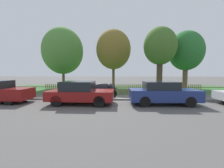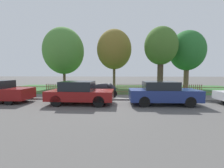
% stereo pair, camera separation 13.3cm
% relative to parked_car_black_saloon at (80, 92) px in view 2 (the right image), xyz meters
% --- Properties ---
extents(ground_plane, '(120.00, 120.00, 0.00)m').
position_rel_parked_car_black_saloon_xyz_m(ground_plane, '(2.73, 1.28, -0.73)').
color(ground_plane, '#565451').
extents(kerb_stone, '(29.16, 0.20, 0.12)m').
position_rel_parked_car_black_saloon_xyz_m(kerb_stone, '(2.73, 1.38, -0.67)').
color(kerb_stone, gray).
rests_on(kerb_stone, ground).
extents(grass_strip, '(29.16, 9.86, 0.01)m').
position_rel_parked_car_black_saloon_xyz_m(grass_strip, '(2.73, 9.03, -0.73)').
color(grass_strip, '#33602D').
rests_on(grass_strip, ground).
extents(park_fence, '(29.16, 0.05, 0.94)m').
position_rel_parked_car_black_saloon_xyz_m(park_fence, '(2.73, 4.11, -0.26)').
color(park_fence, brown).
rests_on(park_fence, ground).
extents(parked_car_black_saloon, '(4.09, 1.96, 1.44)m').
position_rel_parked_car_black_saloon_xyz_m(parked_car_black_saloon, '(0.00, 0.00, 0.00)').
color(parked_car_black_saloon, maroon).
rests_on(parked_car_black_saloon, ground).
extents(parked_car_navy_estate, '(4.17, 1.77, 1.44)m').
position_rel_parked_car_black_saloon_xyz_m(parked_car_navy_estate, '(5.15, 0.04, 0.00)').
color(parked_car_navy_estate, navy).
rests_on(parked_car_navy_estate, ground).
extents(covered_motorcycle, '(2.10, 0.77, 1.16)m').
position_rel_parked_car_black_saloon_xyz_m(covered_motorcycle, '(1.30, 2.46, -0.03)').
color(covered_motorcycle, black).
rests_on(covered_motorcycle, ground).
extents(tree_nearest_kerb, '(5.28, 5.28, 7.85)m').
position_rel_parked_car_black_saloon_xyz_m(tree_nearest_kerb, '(-4.88, 10.39, 4.08)').
color(tree_nearest_kerb, brown).
rests_on(tree_nearest_kerb, ground).
extents(tree_behind_motorcycle, '(4.44, 4.44, 7.50)m').
position_rel_parked_car_black_saloon_xyz_m(tree_behind_motorcycle, '(1.80, 10.29, 4.20)').
color(tree_behind_motorcycle, brown).
rests_on(tree_behind_motorcycle, ground).
extents(tree_mid_park, '(3.75, 3.75, 7.18)m').
position_rel_parked_car_black_saloon_xyz_m(tree_mid_park, '(7.21, 8.32, 4.21)').
color(tree_mid_park, '#473828').
rests_on(tree_mid_park, ground).
extents(tree_far_left, '(4.26, 4.26, 7.14)m').
position_rel_parked_car_black_saloon_xyz_m(tree_far_left, '(10.89, 9.99, 3.92)').
color(tree_far_left, brown).
rests_on(tree_far_left, ground).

